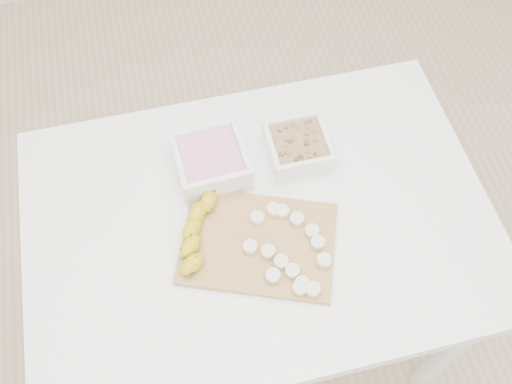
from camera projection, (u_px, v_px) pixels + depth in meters
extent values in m
plane|color=#C6AD89|center=(258.00, 325.00, 1.87)|extent=(3.50, 3.50, 0.00)
cube|color=white|center=(259.00, 222.00, 1.24)|extent=(1.00, 0.70, 0.04)
cylinder|color=white|center=(450.00, 351.00, 1.47)|extent=(0.05, 0.05, 0.71)
cylinder|color=white|center=(88.00, 227.00, 1.65)|extent=(0.05, 0.05, 0.71)
cylinder|color=white|center=(375.00, 167.00, 1.76)|extent=(0.05, 0.05, 0.71)
cube|color=white|center=(211.00, 161.00, 1.25)|extent=(0.16, 0.16, 0.07)
cube|color=pink|center=(211.00, 161.00, 1.25)|extent=(0.13, 0.13, 0.04)
cube|color=white|center=(298.00, 147.00, 1.28)|extent=(0.14, 0.14, 0.06)
cube|color=olive|center=(298.00, 147.00, 1.27)|extent=(0.11, 0.11, 0.04)
cube|color=tan|center=(258.00, 243.00, 1.18)|extent=(0.37, 0.32, 0.01)
cylinder|color=beige|center=(258.00, 218.00, 1.20)|extent=(0.03, 0.03, 0.01)
cylinder|color=beige|center=(274.00, 210.00, 1.21)|extent=(0.03, 0.03, 0.01)
cylinder|color=beige|center=(282.00, 211.00, 1.20)|extent=(0.03, 0.03, 0.01)
cylinder|color=beige|center=(297.00, 219.00, 1.19)|extent=(0.03, 0.03, 0.01)
cylinder|color=beige|center=(312.00, 231.00, 1.18)|extent=(0.03, 0.03, 0.01)
cylinder|color=beige|center=(318.00, 242.00, 1.17)|extent=(0.03, 0.03, 0.01)
cylinder|color=beige|center=(324.00, 261.00, 1.14)|extent=(0.03, 0.03, 0.01)
cylinder|color=beige|center=(250.00, 247.00, 1.16)|extent=(0.03, 0.03, 0.01)
cylinder|color=beige|center=(268.00, 251.00, 1.15)|extent=(0.03, 0.03, 0.01)
cylinder|color=beige|center=(281.00, 262.00, 1.14)|extent=(0.03, 0.03, 0.01)
cylinder|color=beige|center=(292.00, 271.00, 1.13)|extent=(0.03, 0.03, 0.01)
cylinder|color=beige|center=(302.00, 283.00, 1.12)|extent=(0.03, 0.03, 0.01)
cylinder|color=beige|center=(313.00, 289.00, 1.11)|extent=(0.03, 0.03, 0.01)
cylinder|color=beige|center=(300.00, 287.00, 1.11)|extent=(0.03, 0.03, 0.01)
cylinder|color=beige|center=(273.00, 275.00, 1.13)|extent=(0.03, 0.03, 0.01)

